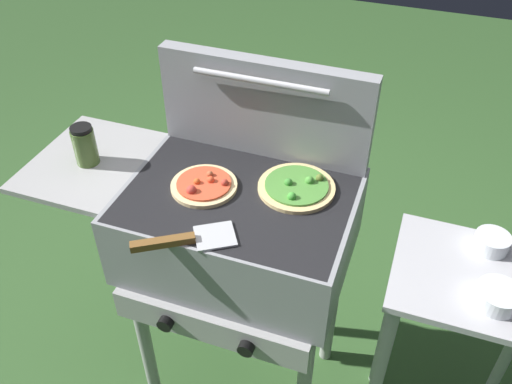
% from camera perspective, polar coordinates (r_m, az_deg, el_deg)
% --- Properties ---
extents(ground_plane, '(8.00, 8.00, 0.00)m').
position_cam_1_polar(ground_plane, '(2.19, -1.30, -18.58)').
color(ground_plane, '#38602D').
extents(grill, '(0.96, 0.53, 0.90)m').
position_cam_1_polar(grill, '(1.60, -2.22, -4.13)').
color(grill, gray).
rests_on(grill, ground_plane).
extents(grill_lid_open, '(0.63, 0.08, 0.30)m').
position_cam_1_polar(grill_lid_open, '(1.58, 0.92, 8.77)').
color(grill_lid_open, gray).
rests_on(grill_lid_open, grill).
extents(pizza_pepperoni, '(0.19, 0.19, 0.04)m').
position_cam_1_polar(pizza_pepperoni, '(1.52, -5.47, 0.72)').
color(pizza_pepperoni, beige).
rests_on(pizza_pepperoni, grill).
extents(pizza_veggie, '(0.22, 0.22, 0.03)m').
position_cam_1_polar(pizza_veggie, '(1.51, 4.30, 0.55)').
color(pizza_veggie, '#E0C17F').
rests_on(pizza_veggie, grill).
extents(sauce_jar, '(0.07, 0.07, 0.12)m').
position_cam_1_polar(sauce_jar, '(1.66, -17.49, 4.70)').
color(sauce_jar, '#4C6B2D').
rests_on(sauce_jar, grill).
extents(spatula, '(0.25, 0.19, 0.02)m').
position_cam_1_polar(spatula, '(1.37, -7.48, -4.98)').
color(spatula, '#B7BABF').
rests_on(spatula, grill).
extents(prep_table, '(0.44, 0.36, 0.81)m').
position_cam_1_polar(prep_table, '(1.69, 20.46, -13.68)').
color(prep_table, '#B2B2B7').
rests_on(prep_table, ground_plane).
extents(topping_bowl_near, '(0.09, 0.09, 0.04)m').
position_cam_1_polar(topping_bowl_near, '(1.59, 23.44, -4.88)').
color(topping_bowl_near, silver).
rests_on(topping_bowl_near, prep_table).
extents(topping_bowl_far, '(0.11, 0.11, 0.04)m').
position_cam_1_polar(topping_bowl_far, '(1.46, 23.98, -10.01)').
color(topping_bowl_far, silver).
rests_on(topping_bowl_far, prep_table).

